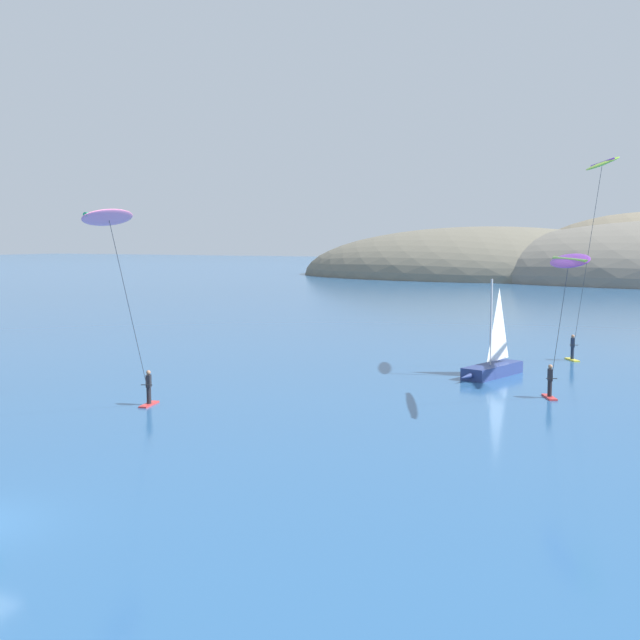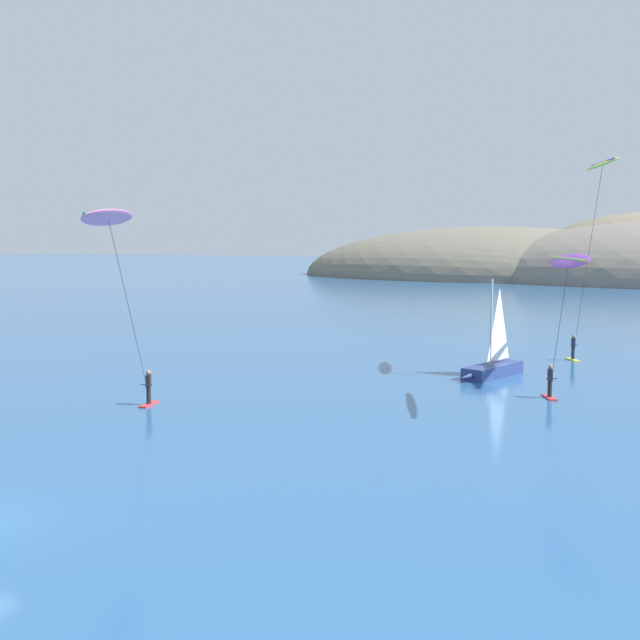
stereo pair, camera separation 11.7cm
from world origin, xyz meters
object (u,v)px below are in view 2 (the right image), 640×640
at_px(kitesurfer_purple, 567,272).
at_px(kitesurfer_pink, 113,235).
at_px(sailboat_near, 490,366).
at_px(kitesurfer_lime, 600,181).

bearing_deg(kitesurfer_purple, kitesurfer_pink, -142.35).
bearing_deg(kitesurfer_purple, sailboat_near, 126.96).
height_order(sailboat_near, kitesurfer_lime, kitesurfer_lime).
bearing_deg(sailboat_near, kitesurfer_purple, -53.04).
bearing_deg(kitesurfer_lime, kitesurfer_pink, -123.47).
bearing_deg(kitesurfer_lime, sailboat_near, -141.40).
relative_size(kitesurfer_lime, kitesurfer_purple, 1.72).
height_order(kitesurfer_lime, kitesurfer_purple, kitesurfer_lime).
distance_m(sailboat_near, kitesurfer_lime, 12.54).
height_order(kitesurfer_pink, kitesurfer_purple, kitesurfer_pink).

